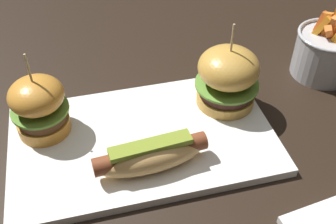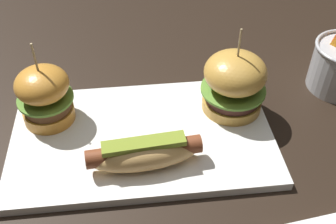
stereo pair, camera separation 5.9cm
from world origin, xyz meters
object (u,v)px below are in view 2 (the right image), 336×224
(platter_main, at_px, (142,137))
(hot_dog, at_px, (145,153))
(slider_left, at_px, (45,95))
(slider_right, at_px, (234,82))

(platter_main, distance_m, hot_dog, 0.07)
(hot_dog, xyz_separation_m, slider_left, (-0.14, 0.11, 0.02))
(slider_left, distance_m, slider_right, 0.29)
(slider_right, bearing_deg, platter_main, -162.81)
(platter_main, distance_m, slider_left, 0.16)
(platter_main, height_order, slider_right, slider_right)
(platter_main, relative_size, slider_right, 2.73)
(platter_main, relative_size, slider_left, 2.85)
(slider_left, relative_size, slider_right, 0.96)
(slider_left, xyz_separation_m, slider_right, (0.29, -0.00, 0.00))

